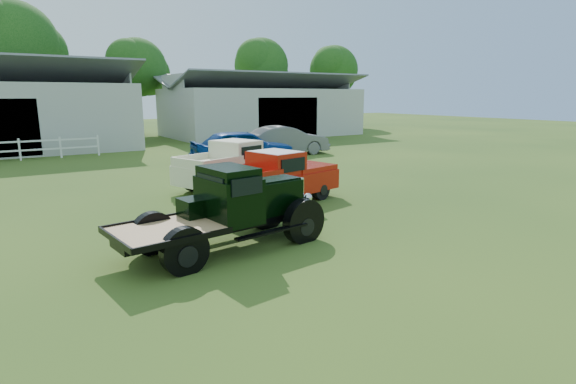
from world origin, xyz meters
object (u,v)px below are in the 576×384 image
vintage_flatbed (226,209)px  red_pickup (274,177)px  misc_car_blue (243,147)px  misc_car_grey (286,140)px  white_pickup (235,165)px

vintage_flatbed → red_pickup: bearing=38.2°
misc_car_blue → misc_car_grey: size_ratio=1.03×
misc_car_grey → red_pickup: bearing=156.0°
vintage_flatbed → misc_car_grey: bearing=45.9°
misc_car_blue → misc_car_grey: 4.66m
red_pickup → misc_car_grey: 12.52m
red_pickup → white_pickup: white_pickup is taller
vintage_flatbed → misc_car_blue: (6.21, 11.28, -0.05)m
vintage_flatbed → misc_car_blue: bearing=54.2°
white_pickup → misc_car_grey: white_pickup is taller
red_pickup → misc_car_blue: (3.00, 8.05, 0.03)m
misc_car_blue → misc_car_grey: misc_car_blue is taller
white_pickup → vintage_flatbed: bearing=-136.4°
vintage_flatbed → white_pickup: 7.02m
white_pickup → misc_car_grey: (7.00, 7.35, -0.05)m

